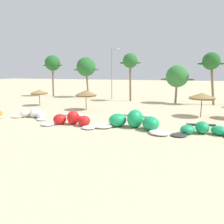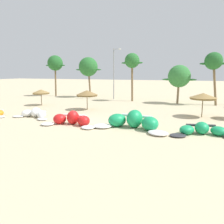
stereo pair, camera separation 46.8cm
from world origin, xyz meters
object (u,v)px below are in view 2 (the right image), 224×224
Objects in this scene: beach_umbrella_near_van at (41,92)px; lamppost_west at (114,72)px; kite_left_of_center at (72,120)px; palm_center_left at (179,76)px; kite_left at (34,114)px; beach_umbrella_near_palms at (203,96)px; palm_left_of_gap at (132,62)px; kite_right_of_center at (203,130)px; palm_leftmost at (55,63)px; beach_umbrella_middle at (87,93)px; kite_center at (133,122)px; palm_left at (88,67)px; palm_center_right at (214,62)px.

lamppost_west is (8.19, 11.88, 3.21)m from beach_umbrella_near_van.
palm_center_left is at bearing 66.49° from kite_left_of_center.
kite_left is 0.85× the size of kite_left_of_center.
beach_umbrella_near_palms is 17.34m from palm_left_of_gap.
kite_left_of_center is 15.52m from beach_umbrella_near_van.
kite_right_of_center is 38.28m from palm_leftmost.
beach_umbrella_near_palms is 20.79m from lamppost_west.
beach_umbrella_middle reaches higher than kite_right_of_center.
palm_left_of_gap is (-5.78, 19.74, 6.53)m from kite_center.
lamppost_west is at bearing -13.81° from palm_left.
kite_right_of_center is 32.44m from palm_left.
kite_left is 20.10m from beach_umbrella_near_palms.
palm_left_of_gap is at bearing 178.04° from palm_center_right.
kite_right_of_center is at bearing -21.13° from beach_umbrella_near_van.
kite_left_of_center is 25.31m from palm_center_right.
palm_leftmost is at bearing 143.49° from kite_right_of_center.
palm_left_of_gap is (10.36, -2.99, 0.82)m from palm_left.
beach_umbrella_near_palms is at bearing -2.65° from beach_umbrella_near_van.
kite_left is at bearing -115.53° from beach_umbrella_middle.
beach_umbrella_near_palms is (6.25, 8.16, 1.86)m from kite_center.
kite_center is at bearing 179.62° from kite_right_of_center.
beach_umbrella_near_van is 0.32× the size of palm_center_right.
kite_center is 0.88× the size of palm_left_of_gap.
kite_left_of_center is at bearing -40.98° from beach_umbrella_near_van.
palm_leftmost is 1.03× the size of palm_left_of_gap.
kite_left_of_center is at bearing -67.26° from palm_left.
beach_umbrella_middle is 0.31× the size of lamppost_west.
palm_left_of_gap is at bearing 177.99° from palm_center_left.
lamppost_west reaches higher than kite_left_of_center.
palm_left reaches higher than kite_center.
lamppost_west reaches higher than beach_umbrella_middle.
palm_leftmost is 26.95m from palm_center_left.
palm_left_of_gap is at bearing 88.68° from kite_left_of_center.
kite_left is 1.72× the size of beach_umbrella_middle.
kite_left_of_center is 2.27× the size of beach_umbrella_near_van.
palm_leftmost is 1.06× the size of palm_center_right.
beach_umbrella_middle is 15.24m from beach_umbrella_near_palms.
beach_umbrella_near_van is 22.99m from palm_center_left.
lamppost_west is at bearing 173.87° from palm_center_right.
palm_left is (-7.15, 14.72, 3.98)m from beach_umbrella_middle.
beach_umbrella_middle is 0.35× the size of palm_left_of_gap.
palm_left_of_gap is (6.60, 18.84, 6.75)m from kite_left.
beach_umbrella_near_palms is at bearing -97.48° from palm_center_right.
palm_left_of_gap reaches higher than beach_umbrella_near_palms.
kite_left_of_center is at bearing -176.29° from kite_right_of_center.
palm_center_left is (2.57, 19.45, 3.94)m from kite_center.
beach_umbrella_middle is 16.84m from palm_left.
kite_center is 10.44m from beach_umbrella_near_palms.
kite_right_of_center is at bearing -79.47° from palm_center_left.
palm_center_right reaches higher than palm_left.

